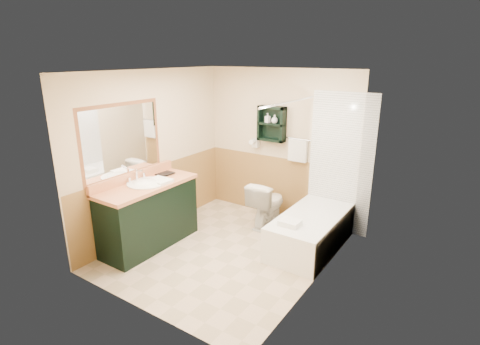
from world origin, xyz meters
name	(u,v)px	position (x,y,z in m)	size (l,w,h in m)	color
floor	(226,251)	(0.00, 0.00, 0.00)	(3.00, 3.00, 0.00)	beige
back_wall	(280,145)	(0.00, 1.52, 1.20)	(2.60, 0.04, 2.40)	#F7EBC2
left_wall	(152,153)	(-1.32, 0.00, 1.20)	(0.04, 3.00, 2.40)	#F7EBC2
right_wall	(322,187)	(1.32, 0.00, 1.20)	(0.04, 3.00, 2.40)	#F7EBC2
ceiling	(223,69)	(0.00, 0.00, 2.42)	(2.60, 3.00, 0.04)	white
wainscot_left	(157,198)	(-1.29, 0.00, 0.50)	(2.98, 2.98, 1.00)	#B38548
wainscot_back	(278,187)	(0.00, 1.49, 0.50)	(2.58, 2.58, 1.00)	#B38548
mirror_frame	(122,141)	(-1.27, -0.55, 1.50)	(1.30, 1.30, 1.00)	brown
mirror_glass	(122,141)	(-1.27, -0.55, 1.50)	(1.20, 1.20, 0.90)	white
tile_right	(340,181)	(1.28, 0.75, 1.05)	(1.50, 1.50, 2.10)	white
tile_back	(340,164)	(1.03, 1.48, 1.05)	(0.95, 0.95, 2.10)	white
tile_accent	(345,114)	(1.27, 0.75, 1.90)	(1.50, 1.50, 0.10)	#13432E
wall_shelf	(272,124)	(-0.10, 1.41, 1.55)	(0.45, 0.15, 0.55)	black
hair_dryer	(256,143)	(-0.40, 1.43, 1.20)	(0.10, 0.24, 0.18)	white
towel_bar	(298,139)	(0.35, 1.45, 1.35)	(0.40, 0.06, 0.40)	white
curtain_rod	(290,102)	(0.53, 0.75, 2.00)	(0.03, 0.03, 1.60)	silver
shower_curtain	(293,161)	(0.53, 0.92, 1.15)	(1.05, 1.05, 1.70)	beige
vanity	(149,215)	(-0.99, -0.44, 0.46)	(0.59, 1.45, 0.92)	black
bathtub	(311,231)	(0.93, 0.75, 0.24)	(0.73, 1.50, 0.49)	white
toilet	(267,204)	(0.06, 1.04, 0.36)	(0.41, 0.73, 0.72)	white
counter_towel	(160,181)	(-0.89, -0.29, 0.94)	(0.31, 0.25, 0.04)	white
vanity_book	(160,166)	(-1.16, 0.00, 1.04)	(0.18, 0.02, 0.24)	black
tub_towel	(290,223)	(0.82, 0.29, 0.52)	(0.26, 0.21, 0.07)	white
soap_bottle_a	(268,120)	(-0.17, 1.40, 1.60)	(0.07, 0.15, 0.07)	white
soap_bottle_b	(275,120)	(-0.04, 1.40, 1.62)	(0.10, 0.13, 0.10)	white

